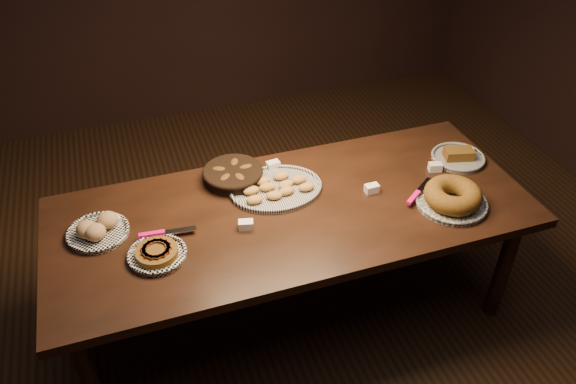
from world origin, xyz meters
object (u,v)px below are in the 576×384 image
object	(u,v)px
apple_tart_plate	(157,253)
bundt_cake_plate	(452,197)
madeleine_platter	(275,188)
buffet_table	(293,220)

from	to	relation	value
apple_tart_plate	bundt_cake_plate	distance (m)	1.46
apple_tart_plate	madeleine_platter	size ratio (longest dim) A/B	0.69
apple_tart_plate	bundt_cake_plate	size ratio (longest dim) A/B	0.83
buffet_table	apple_tart_plate	distance (m)	0.71
buffet_table	bundt_cake_plate	size ratio (longest dim) A/B	5.90
buffet_table	apple_tart_plate	size ratio (longest dim) A/B	7.15
madeleine_platter	buffet_table	bearing A→B (deg)	-67.42
buffet_table	bundt_cake_plate	distance (m)	0.81
bundt_cake_plate	madeleine_platter	bearing A→B (deg)	170.89
buffet_table	apple_tart_plate	world-z (taller)	apple_tart_plate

